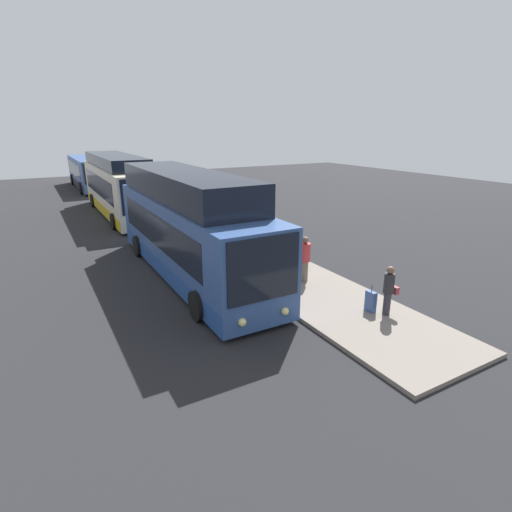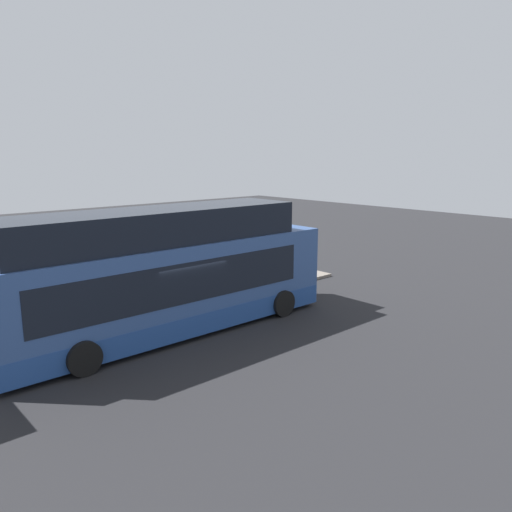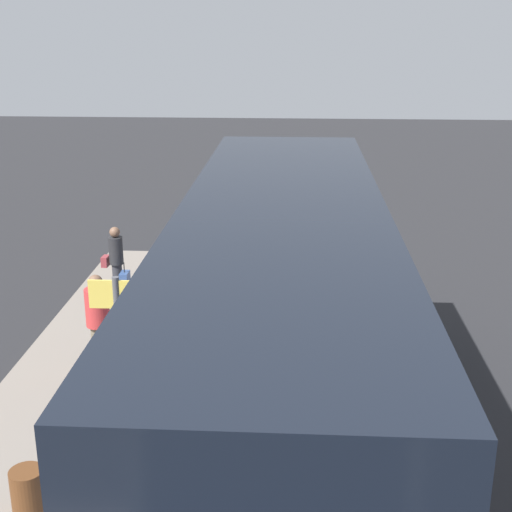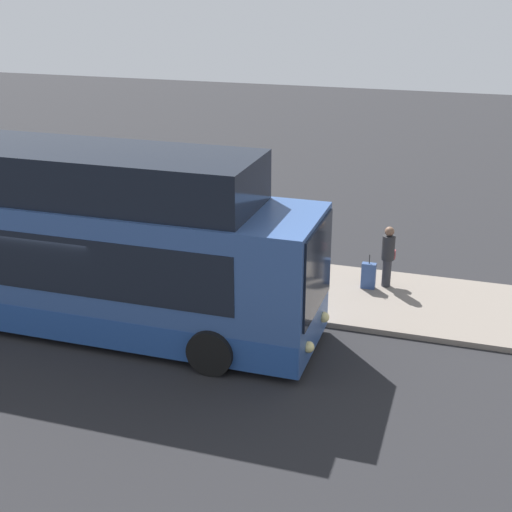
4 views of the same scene
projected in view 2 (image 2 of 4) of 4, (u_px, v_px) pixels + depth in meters
ground at (176, 333)px, 16.78m from camera, size 80.00×80.00×0.00m
platform at (128, 308)px, 19.24m from camera, size 20.00×3.57×0.13m
bus_lead at (168, 279)px, 16.41m from camera, size 11.82×2.90×4.19m
passenger_boarding at (191, 269)px, 21.17m from camera, size 0.58×0.58×1.78m
passenger_waiting at (247, 257)px, 24.01m from camera, size 0.35×0.52×1.62m
passenger_with_bags at (206, 275)px, 20.14m from camera, size 0.59×0.51×1.74m
suitcase at (245, 271)px, 23.63m from camera, size 0.36×0.18×0.92m
sign_post at (152, 265)px, 18.67m from camera, size 0.10×0.80×2.65m
trash_bin at (100, 304)px, 18.42m from camera, size 0.44×0.44×0.65m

